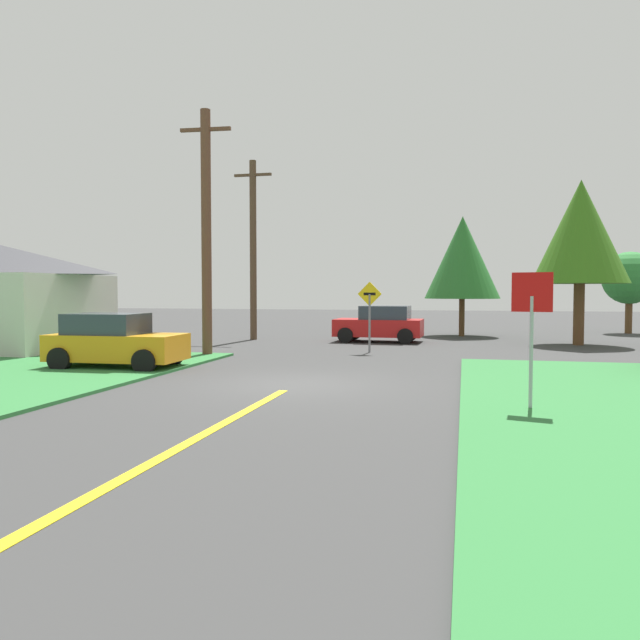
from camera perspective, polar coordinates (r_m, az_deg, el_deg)
The scene contains 11 objects.
ground_plane at distance 15.04m, azimuth -2.31°, elevation -5.99°, with size 120.00×120.00×0.00m, color #373737.
lane_stripe_center at distance 7.81m, azimuth -18.75°, elevation -14.28°, with size 0.20×14.00×0.01m, color yellow.
stop_sign at distance 12.13m, azimuth 19.05°, elevation 0.53°, with size 0.73×0.21×2.62m.
parked_car_near_building at distance 18.91m, azimuth -18.52°, elevation -1.90°, with size 3.87×2.04×1.62m.
car_approaching_junction at distance 27.63m, azimuth 5.62°, elevation -0.37°, with size 3.92×2.22×1.62m.
utility_pole_mid at distance 21.88m, azimuth -10.50°, elevation 8.10°, with size 1.80×0.35×8.52m.
utility_pole_far at distance 29.01m, azimuth -6.22°, elevation 6.63°, with size 1.80×0.31×8.33m.
direction_sign at distance 22.73m, azimuth 4.62°, elevation 1.07°, with size 0.90×0.10×2.62m.
oak_tree_left at distance 28.15m, azimuth 23.01°, elevation 7.50°, with size 3.94×3.94×6.93m.
pine_tree_center at distance 37.00m, azimuth 26.78°, elevation 3.47°, with size 2.82×2.82×4.40m.
oak_tree_right at distance 31.84m, azimuth 13.07°, elevation 5.66°, with size 3.75×3.75×6.03m.
Camera 1 is at (3.99, -14.33, 2.26)m, focal length 34.49 mm.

